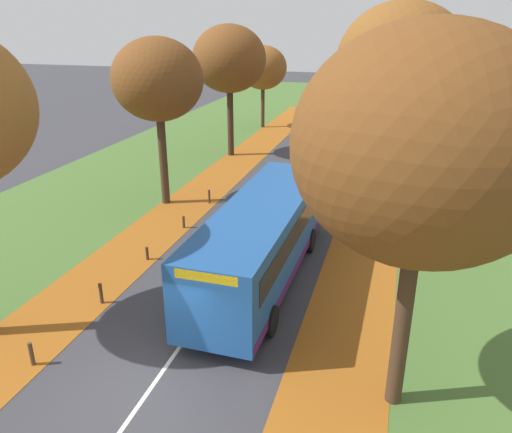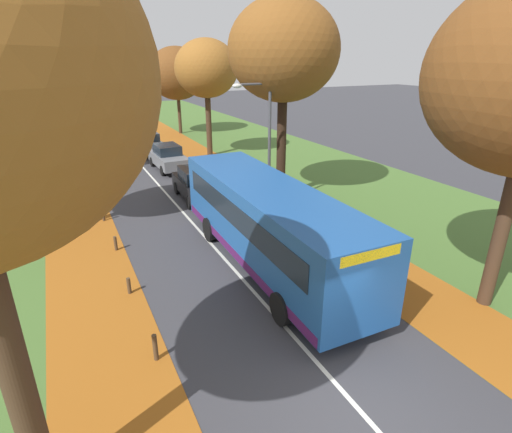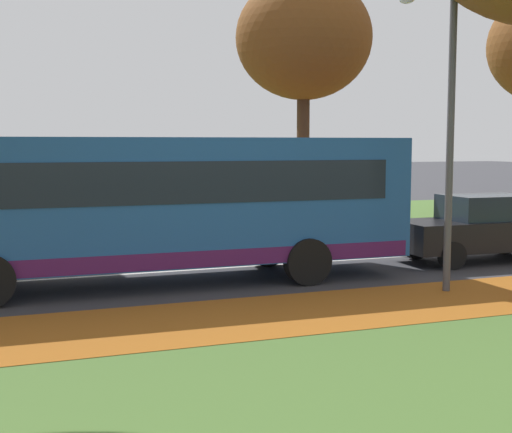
{
  "view_description": "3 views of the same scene",
  "coord_description": "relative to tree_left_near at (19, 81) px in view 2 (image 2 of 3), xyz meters",
  "views": [
    {
      "loc": [
        5.54,
        -9.06,
        8.99
      ],
      "look_at": [
        0.3,
        8.92,
        1.47
      ],
      "focal_mm": 35.0,
      "sensor_mm": 36.0,
      "label": 1
    },
    {
      "loc": [
        -4.8,
        -4.73,
        7.02
      ],
      "look_at": [
        1.22,
        7.46,
        1.55
      ],
      "focal_mm": 28.0,
      "sensor_mm": 36.0,
      "label": 2
    },
    {
      "loc": [
        15.45,
        3.4,
        2.86
      ],
      "look_at": [
        1.76,
        8.55,
        1.36
      ],
      "focal_mm": 50.0,
      "sensor_mm": 36.0,
      "label": 3
    }
  ],
  "objects": [
    {
      "name": "streetlamp_right",
      "position": [
        9.43,
        -1.35,
        -2.45
      ],
      "size": [
        1.89,
        0.28,
        6.0
      ],
      "color": "#47474C",
      "rests_on": "ground"
    },
    {
      "name": "car_black_lead",
      "position": [
        7.05,
        1.59,
        -5.37
      ],
      "size": [
        1.91,
        4.26,
        1.62
      ],
      "color": "black",
      "rests_on": "ground"
    },
    {
      "name": "grass_verge_right",
      "position": [
        14.96,
        6.99,
        -6.18
      ],
      "size": [
        12.0,
        90.0,
        0.01
      ],
      "primitive_type": "cube",
      "color": "#476B2D",
      "rests_on": "ground"
    },
    {
      "name": "road_centre_line",
      "position": [
        5.76,
        6.99,
        -6.18
      ],
      "size": [
        0.12,
        80.0,
        0.01
      ],
      "primitive_type": "cube",
      "color": "silver",
      "rests_on": "ground"
    },
    {
      "name": "car_grey_following",
      "position": [
        7.24,
        8.11,
        -5.37
      ],
      "size": [
        1.87,
        4.24,
        1.62
      ],
      "color": "slate",
      "rests_on": "ground"
    },
    {
      "name": "car_white_third_in_line",
      "position": [
        7.05,
        13.28,
        -5.37
      ],
      "size": [
        1.83,
        4.23,
        1.62
      ],
      "color": "silver",
      "rests_on": "ground"
    },
    {
      "name": "bus",
      "position": [
        7.0,
        -6.47,
        -4.48
      ],
      "size": [
        2.79,
        10.44,
        2.98
      ],
      "color": "#1E5199",
      "rests_on": "ground"
    },
    {
      "name": "bollard_fourth",
      "position": [
        2.18,
        -6.21,
        -5.91
      ],
      "size": [
        0.12,
        0.12,
        0.55
      ],
      "primitive_type": "cylinder",
      "color": "#4C3823",
      "rests_on": "ground"
    },
    {
      "name": "leaf_litter_right",
      "position": [
        10.36,
        0.99,
        -6.17
      ],
      "size": [
        2.8,
        60.0,
        0.0
      ],
      "primitive_type": "cube",
      "color": "#9E5619",
      "rests_on": "grass_verge_right"
    },
    {
      "name": "tree_right_near",
      "position": [
        11.07,
        -0.2,
        1.06
      ],
      "size": [
        5.26,
        5.26,
        9.66
      ],
      "color": "black",
      "rests_on": "ground"
    },
    {
      "name": "tree_left_far",
      "position": [
        -0.29,
        19.8,
        -1.18
      ],
      "size": [
        4.01,
        4.01,
        6.83
      ],
      "color": "#422D1E",
      "rests_on": "ground"
    },
    {
      "name": "bollard_sixth",
      "position": [
        2.2,
        0.52,
        -5.82
      ],
      "size": [
        0.12,
        0.12,
        0.74
      ],
      "primitive_type": "cylinder",
      "color": "#4C3823",
      "rests_on": "ground"
    },
    {
      "name": "tree_right_mid",
      "position": [
        11.11,
        10.74,
        0.01
      ],
      "size": [
        4.49,
        4.49,
        8.25
      ],
      "color": "#422D1E",
      "rests_on": "ground"
    },
    {
      "name": "tree_left_near",
      "position": [
        0.0,
        0.0,
        0.0
      ],
      "size": [
        4.37,
        4.37,
        8.19
      ],
      "color": "#422D1E",
      "rests_on": "ground"
    },
    {
      "name": "leaf_litter_left",
      "position": [
        1.16,
        0.99,
        -6.17
      ],
      "size": [
        2.8,
        60.0,
        0.0
      ],
      "primitive_type": "cube",
      "color": "#9E5619",
      "rests_on": "grass_verge_left"
    },
    {
      "name": "bollard_fifth",
      "position": [
        2.25,
        -2.84,
        -5.89
      ],
      "size": [
        0.12,
        0.12,
        0.58
      ],
      "primitive_type": "cylinder",
      "color": "#4C3823",
      "rests_on": "ground"
    },
    {
      "name": "bollard_third",
      "position": [
        2.24,
        -9.57,
        -5.81
      ],
      "size": [
        0.12,
        0.12,
        0.74
      ],
      "primitive_type": "cylinder",
      "color": "#4C3823",
      "rests_on": "ground"
    },
    {
      "name": "ground_plane",
      "position": [
        5.76,
        -13.01,
        -6.18
      ],
      "size": [
        160.0,
        160.0,
        0.0
      ],
      "primitive_type": "plane",
      "color": "#38383D"
    },
    {
      "name": "tree_right_far",
      "position": [
        11.78,
        20.87,
        -0.65
      ],
      "size": [
        5.31,
        5.31,
        7.93
      ],
      "color": "#422D1E",
      "rests_on": "ground"
    },
    {
      "name": "tree_left_mid",
      "position": [
        0.12,
        10.05,
        0.22
      ],
      "size": [
        4.82,
        4.82,
        8.61
      ],
      "color": "#382619",
      "rests_on": "ground"
    }
  ]
}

